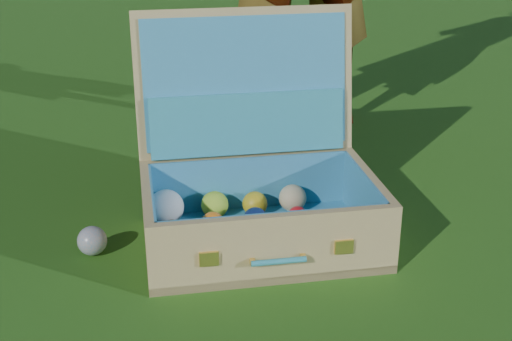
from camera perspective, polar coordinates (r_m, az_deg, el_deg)
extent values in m
plane|color=#215114|center=(2.03, 4.50, -4.49)|extent=(60.00, 60.00, 0.00)
sphere|color=#4686B7|center=(1.92, -12.97, -5.50)|extent=(0.08, 0.08, 0.08)
cube|color=tan|center=(1.92, 0.42, -5.70)|extent=(0.62, 0.41, 0.02)
cube|color=tan|center=(1.72, 1.63, -6.35)|extent=(0.62, 0.03, 0.18)
cube|color=tan|center=(2.06, -0.57, -1.19)|extent=(0.62, 0.03, 0.18)
cube|color=tan|center=(1.86, -8.61, -4.22)|extent=(0.03, 0.37, 0.18)
cube|color=tan|center=(1.96, 8.99, -2.81)|extent=(0.03, 0.37, 0.18)
cube|color=teal|center=(1.92, 0.42, -5.32)|extent=(0.57, 0.37, 0.01)
cube|color=teal|center=(1.72, 1.54, -5.80)|extent=(0.57, 0.01, 0.16)
cube|color=teal|center=(2.04, -0.50, -1.06)|extent=(0.57, 0.01, 0.16)
cube|color=teal|center=(1.86, -8.18, -3.87)|extent=(0.01, 0.37, 0.16)
cube|color=teal|center=(1.95, 8.61, -2.55)|extent=(0.01, 0.37, 0.16)
cube|color=tan|center=(2.02, -0.91, 7.12)|extent=(0.62, 0.11, 0.41)
cube|color=teal|center=(2.00, -0.81, 7.06)|extent=(0.57, 0.07, 0.36)
cube|color=teal|center=(2.01, -0.66, 3.77)|extent=(0.55, 0.05, 0.17)
cube|color=#F2C659|center=(1.68, -3.78, -7.07)|extent=(0.05, 0.01, 0.04)
cube|color=#F2C659|center=(1.74, 7.05, -6.08)|extent=(0.05, 0.01, 0.04)
cylinder|color=teal|center=(1.70, 1.83, -7.28)|extent=(0.13, 0.02, 0.01)
cube|color=#F2C659|center=(1.70, -0.28, -7.33)|extent=(0.01, 0.02, 0.01)
cube|color=#F2C659|center=(1.72, 3.79, -6.95)|extent=(0.01, 0.02, 0.01)
sphere|color=#A5CF32|center=(1.76, -6.41, -6.86)|extent=(0.07, 0.07, 0.07)
sphere|color=gold|center=(1.77, -2.79, -6.54)|extent=(0.07, 0.07, 0.07)
sphere|color=#A5CF32|center=(1.78, 1.42, -6.45)|extent=(0.06, 0.06, 0.06)
sphere|color=silver|center=(1.80, 5.33, -5.82)|extent=(0.08, 0.08, 0.08)
sphere|color=#A5CF32|center=(1.83, 8.33, -5.73)|extent=(0.06, 0.06, 0.06)
sphere|color=beige|center=(1.83, -6.27, -5.70)|extent=(0.06, 0.06, 0.06)
sphere|color=silver|center=(1.83, -3.16, -5.51)|extent=(0.06, 0.06, 0.06)
sphere|color=#0E1C47|center=(1.85, 0.39, -4.96)|extent=(0.07, 0.07, 0.07)
sphere|color=orange|center=(1.89, 4.09, -4.60)|extent=(0.07, 0.07, 0.07)
sphere|color=#A5CF32|center=(1.92, 7.50, -4.26)|extent=(0.07, 0.07, 0.07)
sphere|color=orange|center=(1.91, -6.75, -4.67)|extent=(0.05, 0.05, 0.05)
sphere|color=orange|center=(1.91, -3.50, -4.25)|extent=(0.06, 0.06, 0.06)
sphere|color=#0E1C47|center=(1.93, -0.06, -3.92)|extent=(0.07, 0.07, 0.07)
sphere|color=red|center=(1.97, 3.34, -3.63)|extent=(0.05, 0.05, 0.05)
sphere|color=red|center=(1.99, 6.56, -3.61)|extent=(0.04, 0.04, 0.04)
sphere|color=silver|center=(1.97, -7.21, -2.93)|extent=(0.10, 0.10, 0.10)
sphere|color=#A5CF32|center=(2.00, -3.32, -2.75)|extent=(0.08, 0.08, 0.08)
sphere|color=gold|center=(2.01, -0.09, -2.67)|extent=(0.07, 0.07, 0.07)
sphere|color=beige|center=(2.04, 2.95, -2.21)|extent=(0.08, 0.08, 0.08)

